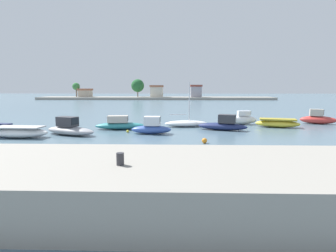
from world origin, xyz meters
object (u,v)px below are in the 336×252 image
moored_boat_8 (278,123)px  moored_boat_9 (318,119)px  moored_boat_2 (70,129)px  moored_boat_5 (186,123)px  moored_boat_1 (19,132)px  moored_boat_7 (241,119)px  moored_boat_6 (223,125)px  mooring_bollard (120,159)px  mooring_buoy_0 (128,131)px  moored_boat_3 (120,124)px  moored_boat_4 (152,127)px  mooring_buoy_1 (204,141)px

moored_boat_8 → moored_boat_9: 6.97m
moored_boat_2 → moored_boat_5: size_ratio=1.11×
moored_boat_1 → moored_boat_7: (22.42, 9.88, 0.15)m
moored_boat_6 → mooring_bollard: bearing=-92.0°
moored_boat_7 → moored_boat_8: 4.44m
moored_boat_5 → moored_boat_7: (6.88, 2.35, 0.25)m
moored_boat_1 → moored_boat_8: 27.12m
mooring_buoy_0 → moored_boat_9: bearing=18.4°
moored_boat_2 → moored_boat_3: size_ratio=1.03×
mooring_bollard → moored_boat_5: moored_boat_5 is taller
moored_boat_8 → mooring_buoy_0: moored_boat_8 is taller
moored_boat_3 → moored_boat_7: moored_boat_7 is taller
moored_boat_6 → moored_boat_3: bearing=-163.9°
mooring_bollard → moored_boat_4: bearing=91.4°
moored_boat_2 → moored_boat_5: 12.91m
moored_boat_5 → moored_boat_9: size_ratio=1.15×
moored_boat_6 → moored_boat_8: 7.03m
moored_boat_7 → moored_boat_8: size_ratio=0.82×
moored_boat_2 → moored_boat_3: 5.60m
moored_boat_1 → mooring_buoy_0: 9.95m
mooring_buoy_0 → mooring_buoy_1: size_ratio=0.62×
moored_boat_3 → mooring_buoy_1: bearing=-48.0°
moored_boat_5 → moored_boat_8: moored_boat_5 is taller
moored_boat_3 → mooring_buoy_1: 11.37m
moored_boat_4 → moored_boat_7: moored_boat_4 is taller
moored_boat_1 → moored_boat_7: size_ratio=1.29×
mooring_bollard → moored_boat_7: bearing=67.9°
moored_boat_1 → moored_boat_7: moored_boat_7 is taller
mooring_bollard → mooring_buoy_1: size_ratio=1.04×
moored_boat_1 → moored_boat_5: moored_boat_5 is taller
moored_boat_5 → moored_boat_2: bearing=-159.2°
moored_boat_7 → moored_boat_8: bearing=-37.3°
moored_boat_8 → moored_boat_9: moored_boat_9 is taller
mooring_buoy_0 → mooring_bollard: bearing=-80.7°
moored_boat_8 → mooring_buoy_1: (-9.36, -9.57, -0.26)m
moored_boat_8 → mooring_buoy_1: bearing=-120.2°
moored_boat_9 → moored_boat_5: bearing=-150.7°
moored_boat_1 → moored_boat_6: (19.47, 5.03, 0.09)m
moored_boat_2 → mooring_buoy_0: (5.36, 1.51, -0.45)m
moored_boat_3 → moored_boat_4: (3.76, -2.90, 0.09)m
moored_boat_1 → moored_boat_5: (15.54, 7.53, -0.10)m
moored_boat_1 → moored_boat_2: (4.12, 1.52, 0.09)m
mooring_bollard → moored_boat_1: 19.36m
moored_boat_5 → moored_boat_7: moored_boat_5 is taller
moored_boat_4 → moored_boat_6: size_ratio=0.73×
moored_boat_1 → moored_boat_6: moored_boat_6 is taller
moored_boat_4 → moored_boat_7: bearing=36.4°
moored_boat_1 → moored_boat_9: (32.27, 10.61, 0.15)m
moored_boat_7 → moored_boat_1: bearing=-159.4°
moored_boat_3 → moored_boat_4: moored_boat_4 is taller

